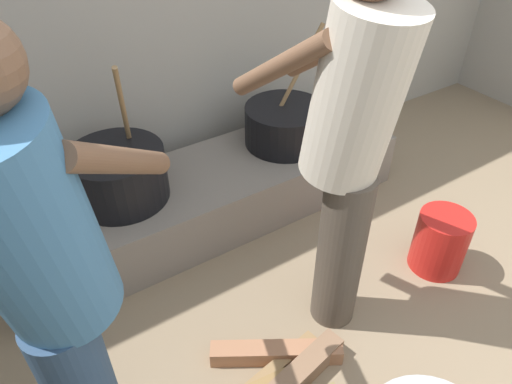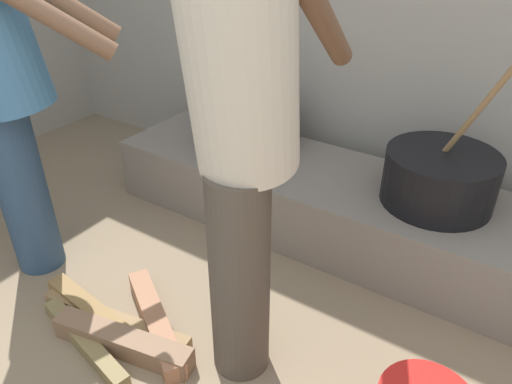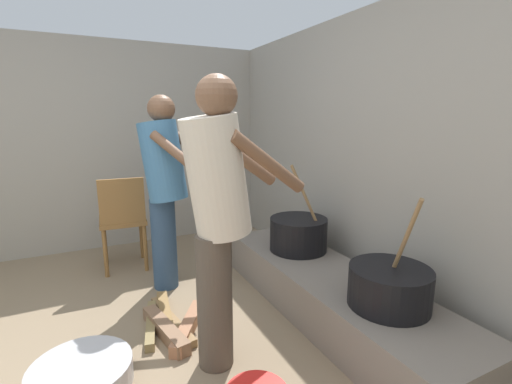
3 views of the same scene
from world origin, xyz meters
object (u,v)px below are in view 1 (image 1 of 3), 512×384
object	(u,v)px
cooking_pot_secondary	(285,125)
bucket_red_plastic	(440,242)
cook_in_cream_shirt	(350,140)
cook_in_blue_shirt	(49,279)
cooking_pot_main	(119,175)

from	to	relation	value
cooking_pot_secondary	bucket_red_plastic	world-z (taller)	cooking_pot_secondary
cook_in_cream_shirt	cook_in_blue_shirt	size ratio (longest dim) A/B	1.03
cooking_pot_main	cooking_pot_secondary	bearing A→B (deg)	-1.01
cooking_pot_main	bucket_red_plastic	size ratio (longest dim) A/B	2.24
cook_in_cream_shirt	bucket_red_plastic	bearing A→B (deg)	-7.86
cooking_pot_main	cook_in_cream_shirt	xyz separation A→B (m)	(0.61, -0.91, 0.46)
cooking_pot_secondary	cook_in_cream_shirt	size ratio (longest dim) A/B	0.42
cooking_pot_secondary	bucket_red_plastic	distance (m)	1.06
bucket_red_plastic	cooking_pot_main	bearing A→B (deg)	141.29
cook_in_cream_shirt	cook_in_blue_shirt	world-z (taller)	cook_in_cream_shirt
cooking_pot_secondary	cook_in_blue_shirt	size ratio (longest dim) A/B	0.44
cook_in_cream_shirt	bucket_red_plastic	distance (m)	1.00
cooking_pot_main	cook_in_cream_shirt	distance (m)	1.19
cook_in_cream_shirt	cooking_pot_secondary	bearing A→B (deg)	66.92
cooking_pot_main	cooking_pot_secondary	world-z (taller)	cooking_pot_main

